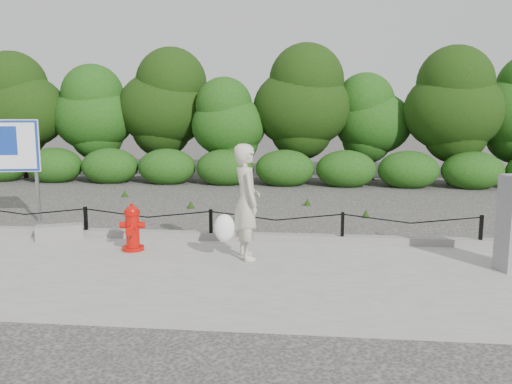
{
  "coord_description": "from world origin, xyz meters",
  "views": [
    {
      "loc": [
        1.94,
        -10.0,
        2.68
      ],
      "look_at": [
        0.85,
        0.2,
        1.0
      ],
      "focal_mm": 38.0,
      "sensor_mm": 36.0,
      "label": 1
    }
  ],
  "objects": [
    {
      "name": "ground",
      "position": [
        0.0,
        0.0,
        0.0
      ],
      "size": [
        90.0,
        90.0,
        0.0
      ],
      "primitive_type": "plane",
      "color": "#2D2B28",
      "rests_on": "ground"
    },
    {
      "name": "pedestrian",
      "position": [
        0.81,
        -1.16,
        1.03
      ],
      "size": [
        0.88,
        0.83,
        1.95
      ],
      "rotation": [
        0.0,
        0.0,
        1.96
      ],
      "color": "#BBB6A1",
      "rests_on": "sidewalk"
    },
    {
      "name": "chain_barrier",
      "position": [
        0.0,
        0.0,
        0.46
      ],
      "size": [
        10.06,
        0.06,
        0.6
      ],
      "color": "black",
      "rests_on": "sidewalk"
    },
    {
      "name": "curb",
      "position": [
        0.0,
        0.05,
        0.15
      ],
      "size": [
        14.0,
        0.22,
        0.14
      ],
      "primitive_type": "cube",
      "color": "slate",
      "rests_on": "sidewalk"
    },
    {
      "name": "sidewalk",
      "position": [
        0.0,
        -2.0,
        0.04
      ],
      "size": [
        14.0,
        4.0,
        0.08
      ],
      "primitive_type": "cube",
      "color": "gray",
      "rests_on": "ground"
    },
    {
      "name": "treeline",
      "position": [
        0.17,
        8.95,
        2.56
      ],
      "size": [
        20.49,
        3.68,
        4.6
      ],
      "color": "black",
      "rests_on": "ground"
    },
    {
      "name": "advertising_sign",
      "position": [
        -4.89,
        1.39,
        1.64
      ],
      "size": [
        1.44,
        0.38,
        2.33
      ],
      "rotation": [
        0.0,
        0.0,
        0.2
      ],
      "color": "slate",
      "rests_on": "ground"
    },
    {
      "name": "concrete_block",
      "position": [
        -2.93,
        -0.25,
        0.22
      ],
      "size": [
        0.92,
        0.63,
        0.28
      ],
      "primitive_type": "cube",
      "rotation": [
        0.0,
        0.0,
        0.41
      ],
      "color": "gray",
      "rests_on": "sidewalk"
    },
    {
      "name": "fire_hydrant",
      "position": [
        -1.25,
        -0.87,
        0.48
      ],
      "size": [
        0.45,
        0.47,
        0.84
      ],
      "rotation": [
        0.0,
        0.0,
        0.13
      ],
      "color": "#BE0C07",
      "rests_on": "sidewalk"
    }
  ]
}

